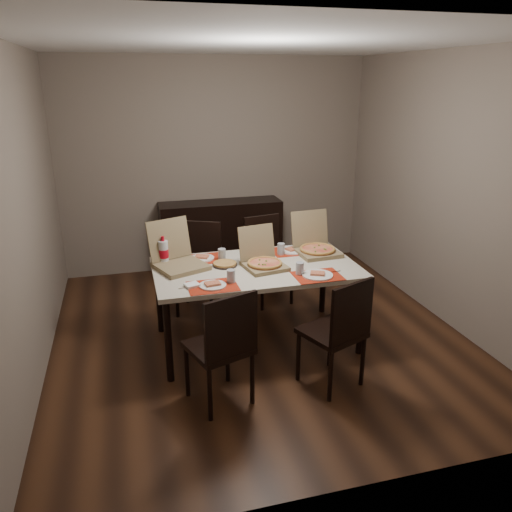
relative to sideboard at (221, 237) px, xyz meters
name	(u,v)px	position (x,y,z in m)	size (l,w,h in m)	color
ground	(258,335)	(0.00, -1.78, -0.46)	(3.80, 4.00, 0.02)	#3F2213
room_walls	(246,146)	(0.00, -1.35, 1.28)	(3.84, 4.02, 2.62)	gray
sideboard	(221,237)	(0.00, 0.00, 0.00)	(1.50, 0.40, 0.90)	black
dining_table	(256,274)	(-0.06, -1.90, 0.23)	(1.80, 1.00, 0.75)	beige
chair_near_left	(223,344)	(-0.54, -2.77, 0.06)	(0.53, 0.53, 0.93)	black
chair_near_right	(339,329)	(0.37, -2.77, 0.06)	(0.55, 0.55, 0.93)	black
chair_far_left	(199,263)	(-0.44, -1.04, 0.06)	(0.55, 0.55, 0.93)	black
chair_far_right	(266,255)	(0.31, -0.99, 0.06)	(0.49, 0.49, 0.93)	black
setting_near_left	(215,283)	(-0.49, -2.23, 0.32)	(0.47, 0.30, 0.11)	#AA1F0B
setting_near_right	(313,273)	(0.35, -2.24, 0.32)	(0.44, 0.30, 0.11)	#AA1F0B
setting_far_left	(205,257)	(-0.46, -1.60, 0.32)	(0.49, 0.30, 0.11)	#AA1F0B
setting_far_right	(290,250)	(0.36, -1.61, 0.32)	(0.45, 0.30, 0.11)	#AA1F0B
napkin_loose	(258,265)	(-0.04, -1.89, 0.31)	(0.12, 0.11, 0.02)	white
pizza_box_center	(263,261)	(0.00, -1.93, 0.36)	(0.40, 0.43, 0.34)	olive
pizza_box_right	(316,247)	(0.59, -1.70, 0.36)	(0.41, 0.44, 0.38)	olive
pizza_box_left	(178,260)	(-0.72, -1.74, 0.36)	(0.53, 0.56, 0.40)	olive
faina_plate	(225,264)	(-0.32, -1.81, 0.31)	(0.22, 0.22, 0.03)	black
dip_bowl	(262,257)	(0.06, -1.71, 0.32)	(0.12, 0.12, 0.03)	white
soda_bottle	(164,253)	(-0.84, -1.64, 0.41)	(0.09, 0.09, 0.27)	silver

